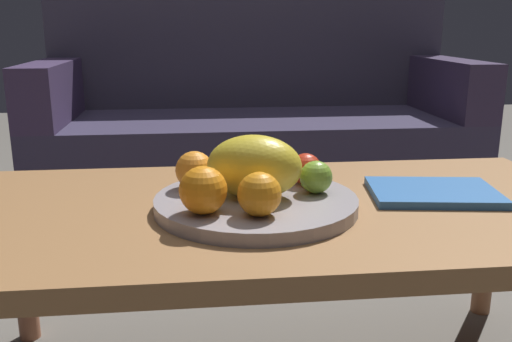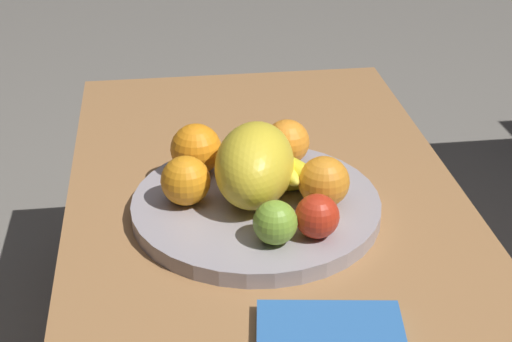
# 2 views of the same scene
# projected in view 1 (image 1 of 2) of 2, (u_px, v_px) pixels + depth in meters

# --- Properties ---
(coffee_table) EXTENTS (1.26, 0.64, 0.42)m
(coffee_table) POSITION_uv_depth(u_px,v_px,m) (283.00, 225.00, 1.10)
(coffee_table) COLOR #9C6C40
(coffee_table) RESTS_ON ground_plane
(couch) EXTENTS (1.70, 0.70, 0.90)m
(couch) POSITION_uv_depth(u_px,v_px,m) (255.00, 136.00, 2.33)
(couch) COLOR #352F49
(couch) RESTS_ON ground_plane
(fruit_bowl) EXTENTS (0.38, 0.38, 0.03)m
(fruit_bowl) POSITION_uv_depth(u_px,v_px,m) (256.00, 203.00, 1.05)
(fruit_bowl) COLOR #999196
(fruit_bowl) RESTS_ON coffee_table
(melon_large_front) EXTENTS (0.20, 0.16, 0.12)m
(melon_large_front) POSITION_uv_depth(u_px,v_px,m) (254.00, 167.00, 1.03)
(melon_large_front) COLOR yellow
(melon_large_front) RESTS_ON fruit_bowl
(orange_front) EXTENTS (0.08, 0.08, 0.08)m
(orange_front) POSITION_uv_depth(u_px,v_px,m) (259.00, 194.00, 0.94)
(orange_front) COLOR orange
(orange_front) RESTS_ON fruit_bowl
(orange_left) EXTENTS (0.08, 0.08, 0.08)m
(orange_left) POSITION_uv_depth(u_px,v_px,m) (203.00, 190.00, 0.95)
(orange_left) COLOR orange
(orange_left) RESTS_ON fruit_bowl
(orange_right) EXTENTS (0.07, 0.07, 0.07)m
(orange_right) POSITION_uv_depth(u_px,v_px,m) (194.00, 170.00, 1.09)
(orange_right) COLOR orange
(orange_right) RESTS_ON fruit_bowl
(orange_back) EXTENTS (0.08, 0.08, 0.08)m
(orange_back) POSITION_uv_depth(u_px,v_px,m) (263.00, 163.00, 1.14)
(orange_back) COLOR orange
(orange_back) RESTS_ON fruit_bowl
(apple_front) EXTENTS (0.06, 0.06, 0.06)m
(apple_front) POSITION_uv_depth(u_px,v_px,m) (316.00, 177.00, 1.07)
(apple_front) COLOR #79A532
(apple_front) RESTS_ON fruit_bowl
(apple_left) EXTENTS (0.06, 0.06, 0.06)m
(apple_left) POSITION_uv_depth(u_px,v_px,m) (306.00, 169.00, 1.12)
(apple_left) COLOR red
(apple_left) RESTS_ON fruit_bowl
(banana_bunch) EXTENTS (0.18, 0.15, 0.06)m
(banana_bunch) POSITION_uv_depth(u_px,v_px,m) (242.00, 175.00, 1.08)
(banana_bunch) COLOR yellow
(banana_bunch) RESTS_ON fruit_bowl
(magazine) EXTENTS (0.27, 0.21, 0.02)m
(magazine) POSITION_uv_depth(u_px,v_px,m) (433.00, 192.00, 1.14)
(magazine) COLOR #2F68AF
(magazine) RESTS_ON coffee_table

